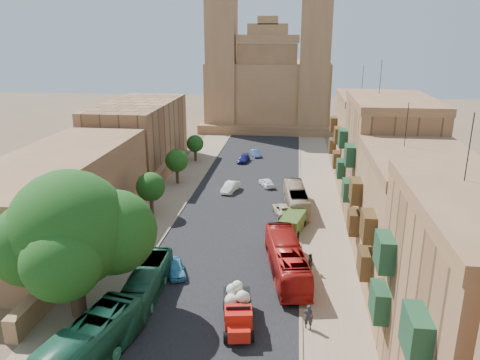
% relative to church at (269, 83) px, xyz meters
% --- Properties ---
extents(ground, '(260.00, 260.00, 0.00)m').
position_rel_church_xyz_m(ground, '(0.00, -78.61, -9.52)').
color(ground, brown).
extents(road_surface, '(14.00, 140.00, 0.01)m').
position_rel_church_xyz_m(road_surface, '(0.00, -48.61, -9.51)').
color(road_surface, black).
rests_on(road_surface, ground).
extents(sidewalk_east, '(5.00, 140.00, 0.01)m').
position_rel_church_xyz_m(sidewalk_east, '(9.50, -48.61, -9.51)').
color(sidewalk_east, '#816A54').
rests_on(sidewalk_east, ground).
extents(sidewalk_west, '(5.00, 140.00, 0.01)m').
position_rel_church_xyz_m(sidewalk_west, '(-9.50, -48.61, -9.51)').
color(sidewalk_west, '#816A54').
rests_on(sidewalk_west, ground).
extents(kerb_east, '(0.25, 140.00, 0.12)m').
position_rel_church_xyz_m(kerb_east, '(7.00, -48.61, -9.46)').
color(kerb_east, '#816A54').
rests_on(kerb_east, ground).
extents(kerb_west, '(0.25, 140.00, 0.12)m').
position_rel_church_xyz_m(kerb_west, '(-7.00, -48.61, -9.46)').
color(kerb_west, '#816A54').
rests_on(kerb_west, ground).
extents(townhouse_b, '(9.00, 14.00, 14.90)m').
position_rel_church_xyz_m(townhouse_b, '(15.95, -67.61, -3.86)').
color(townhouse_b, '#8A603E').
rests_on(townhouse_b, ground).
extents(townhouse_c, '(9.00, 14.00, 17.40)m').
position_rel_church_xyz_m(townhouse_c, '(15.95, -53.61, -2.61)').
color(townhouse_c, '#936642').
rests_on(townhouse_c, ground).
extents(townhouse_d, '(9.00, 14.00, 15.90)m').
position_rel_church_xyz_m(townhouse_d, '(15.95, -39.61, -3.36)').
color(townhouse_d, '#8A603E').
rests_on(townhouse_d, ground).
extents(west_wall, '(1.00, 40.00, 1.80)m').
position_rel_church_xyz_m(west_wall, '(-12.50, -58.61, -8.62)').
color(west_wall, '#8A603E').
rests_on(west_wall, ground).
extents(west_building_low, '(10.00, 28.00, 8.40)m').
position_rel_church_xyz_m(west_building_low, '(-18.00, -60.61, -5.32)').
color(west_building_low, brown).
rests_on(west_building_low, ground).
extents(west_building_mid, '(10.00, 22.00, 10.00)m').
position_rel_church_xyz_m(west_building_mid, '(-18.00, -34.61, -4.52)').
color(west_building_mid, '#936642').
rests_on(west_building_mid, ground).
extents(church, '(28.00, 22.50, 36.30)m').
position_rel_church_xyz_m(church, '(0.00, 0.00, 0.00)').
color(church, '#8A603E').
rests_on(church, ground).
extents(ficus_tree, '(11.21, 10.31, 11.21)m').
position_rel_church_xyz_m(ficus_tree, '(-9.40, -74.61, -2.89)').
color(ficus_tree, '#39291C').
rests_on(ficus_tree, ground).
extents(street_tree_a, '(3.44, 3.44, 5.29)m').
position_rel_church_xyz_m(street_tree_a, '(-10.00, -66.61, -5.97)').
color(street_tree_a, '#39291C').
rests_on(street_tree_a, ground).
extents(street_tree_b, '(3.32, 3.32, 5.11)m').
position_rel_church_xyz_m(street_tree_b, '(-10.00, -54.61, -6.09)').
color(street_tree_b, '#39291C').
rests_on(street_tree_b, ground).
extents(street_tree_c, '(3.18, 3.18, 4.89)m').
position_rel_church_xyz_m(street_tree_c, '(-10.00, -42.61, -6.24)').
color(street_tree_c, '#39291C').
rests_on(street_tree_c, ground).
extents(street_tree_d, '(2.79, 2.79, 4.29)m').
position_rel_church_xyz_m(street_tree_d, '(-10.00, -30.61, -6.65)').
color(street_tree_d, '#39291C').
rests_on(street_tree_d, ground).
extents(red_truck, '(2.82, 5.52, 3.09)m').
position_rel_church_xyz_m(red_truck, '(2.46, -74.51, -8.16)').
color(red_truck, red).
rests_on(red_truck, ground).
extents(olive_pickup, '(2.98, 4.81, 1.85)m').
position_rel_church_xyz_m(olive_pickup, '(6.19, -57.26, -8.61)').
color(olive_pickup, '#3C541F').
rests_on(olive_pickup, ground).
extents(bus_green_south, '(5.13, 11.52, 3.13)m').
position_rel_church_xyz_m(bus_green_south, '(-6.50, -81.13, -7.95)').
color(bus_green_south, '#236748').
rests_on(bus_green_south, ground).
extents(bus_green_north, '(2.29, 8.99, 2.49)m').
position_rel_church_xyz_m(bus_green_north, '(-5.20, -71.48, -8.27)').
color(bus_green_north, '#236547').
rests_on(bus_green_north, ground).
extents(bus_red_east, '(4.43, 11.13, 3.02)m').
position_rel_church_xyz_m(bus_red_east, '(5.75, -66.76, -8.00)').
color(bus_red_east, '#A91713').
rests_on(bus_red_east, ground).
extents(bus_cream_east, '(3.29, 9.81, 2.68)m').
position_rel_church_xyz_m(bus_cream_east, '(6.50, -50.62, -8.17)').
color(bus_cream_east, tan).
rests_on(bus_cream_east, ground).
extents(car_blue_a, '(2.62, 3.85, 1.22)m').
position_rel_church_xyz_m(car_blue_a, '(-3.80, -67.87, -8.91)').
color(car_blue_a, '#4096C5').
rests_on(car_blue_a, ground).
extents(car_white_a, '(2.21, 4.10, 1.28)m').
position_rel_church_xyz_m(car_white_a, '(-2.17, -45.34, -8.87)').
color(car_white_a, white).
rests_on(car_white_a, ground).
extents(car_cream, '(2.98, 4.56, 1.17)m').
position_rel_church_xyz_m(car_cream, '(5.00, -52.53, -8.93)').
color(car_cream, beige).
rests_on(car_cream, ground).
extents(car_dkblue, '(1.99, 3.94, 1.10)m').
position_rel_church_xyz_m(car_dkblue, '(-2.10, -30.41, -8.97)').
color(car_dkblue, navy).
rests_on(car_dkblue, ground).
extents(car_white_b, '(2.63, 3.65, 1.15)m').
position_rel_church_xyz_m(car_white_b, '(2.44, -42.57, -8.94)').
color(car_white_b, white).
rests_on(car_white_b, ground).
extents(car_blue_b, '(2.34, 3.50, 1.09)m').
position_rel_church_xyz_m(car_blue_b, '(-0.50, -26.55, -8.97)').
color(car_blue_b, '#4568A7').
rests_on(car_blue_b, ground).
extents(pedestrian_a, '(0.77, 0.57, 1.91)m').
position_rel_church_xyz_m(pedestrian_a, '(7.50, -74.36, -8.56)').
color(pedestrian_a, '#29272C').
rests_on(pedestrian_a, ground).
extents(pedestrian_c, '(0.79, 1.17, 1.85)m').
position_rel_church_xyz_m(pedestrian_c, '(7.82, -66.19, -8.59)').
color(pedestrian_c, '#333335').
rests_on(pedestrian_c, ground).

